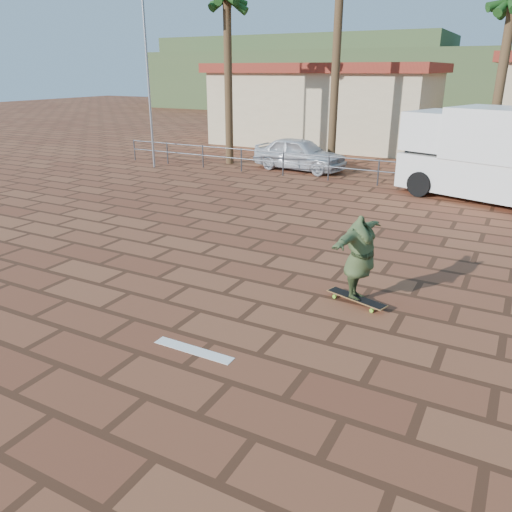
% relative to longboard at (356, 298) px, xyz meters
% --- Properties ---
extents(ground, '(120.00, 120.00, 0.00)m').
position_rel_longboard_xyz_m(ground, '(-2.45, -1.67, -0.10)').
color(ground, brown).
rests_on(ground, ground).
extents(paint_stripe, '(1.40, 0.22, 0.01)m').
position_rel_longboard_xyz_m(paint_stripe, '(-1.75, -2.87, -0.10)').
color(paint_stripe, white).
rests_on(paint_stripe, ground).
extents(guardrail, '(24.06, 0.06, 1.00)m').
position_rel_longboard_xyz_m(guardrail, '(-2.45, 10.33, 0.58)').
color(guardrail, '#47494F').
rests_on(guardrail, ground).
extents(flagpole, '(1.30, 0.10, 8.00)m').
position_rel_longboard_xyz_m(flagpole, '(-12.32, 9.33, 4.54)').
color(flagpole, gray).
rests_on(flagpole, ground).
extents(palm_far_left, '(2.40, 2.40, 8.25)m').
position_rel_longboard_xyz_m(palm_far_left, '(-9.95, 11.83, 6.73)').
color(palm_far_left, brown).
rests_on(palm_far_left, ground).
extents(building_west, '(12.60, 7.60, 4.50)m').
position_rel_longboard_xyz_m(building_west, '(-8.45, 20.33, 2.18)').
color(building_west, beige).
rests_on(building_west, ground).
extents(hill_front, '(70.00, 18.00, 6.00)m').
position_rel_longboard_xyz_m(hill_front, '(-2.45, 48.33, 2.90)').
color(hill_front, '#384C28').
rests_on(hill_front, ground).
extents(hill_back, '(35.00, 14.00, 8.00)m').
position_rel_longboard_xyz_m(hill_back, '(-24.45, 54.33, 3.90)').
color(hill_back, '#384C28').
rests_on(hill_back, ground).
extents(longboard, '(1.25, 0.62, 0.12)m').
position_rel_longboard_xyz_m(longboard, '(0.00, 0.00, 0.00)').
color(longboard, olive).
rests_on(longboard, ground).
extents(skateboarder, '(0.72, 2.02, 1.61)m').
position_rel_longboard_xyz_m(skateboarder, '(0.00, 0.00, 0.83)').
color(skateboarder, '#3B4B28').
rests_on(skateboarder, longboard).
extents(campervan, '(6.31, 4.11, 3.03)m').
position_rel_longboard_xyz_m(campervan, '(1.54, 9.81, 1.50)').
color(campervan, silver).
rests_on(campervan, ground).
extents(car_silver, '(4.32, 2.17, 1.41)m').
position_rel_longboard_xyz_m(car_silver, '(-6.37, 11.84, 0.61)').
color(car_silver, silver).
rests_on(car_silver, ground).
extents(car_white, '(4.39, 2.97, 1.37)m').
position_rel_longboard_xyz_m(car_white, '(1.57, 11.33, 0.59)').
color(car_white, silver).
rests_on(car_white, ground).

